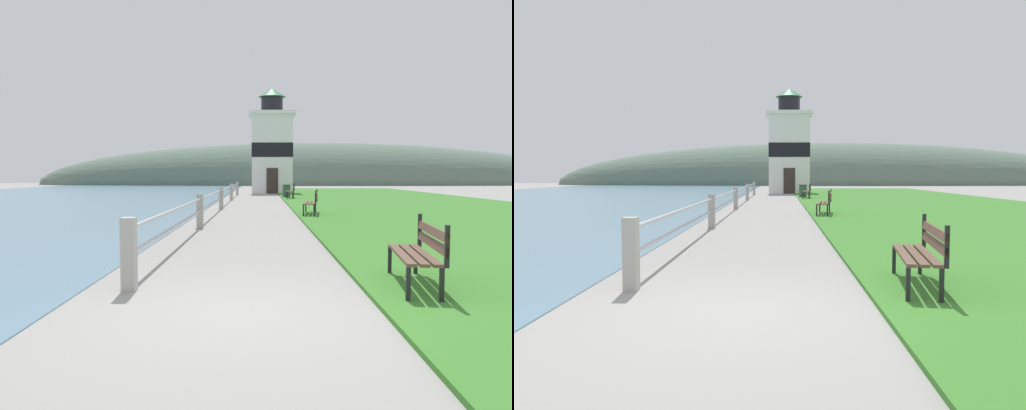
# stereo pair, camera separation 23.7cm
# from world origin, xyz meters

# --- Properties ---
(ground_plane) EXTENTS (160.00, 160.00, 0.00)m
(ground_plane) POSITION_xyz_m (0.00, 0.00, 0.00)
(ground_plane) COLOR gray
(grass_verge) EXTENTS (12.00, 55.52, 0.06)m
(grass_verge) POSITION_xyz_m (7.57, 18.51, 0.03)
(grass_verge) COLOR #387528
(grass_verge) RESTS_ON ground_plane
(seawall_railing) EXTENTS (0.18, 30.64, 0.96)m
(seawall_railing) POSITION_xyz_m (-1.47, 16.23, 0.58)
(seawall_railing) COLOR #A8A399
(seawall_railing) RESTS_ON ground_plane
(park_bench_near) EXTENTS (0.68, 1.73, 0.94)m
(park_bench_near) POSITION_xyz_m (2.32, 1.07, 0.54)
(park_bench_near) COLOR brown
(park_bench_near) RESTS_ON ground_plane
(park_bench_midway) EXTENTS (0.73, 2.04, 0.94)m
(park_bench_midway) POSITION_xyz_m (2.14, 12.87, 0.54)
(park_bench_midway) COLOR brown
(park_bench_midway) RESTS_ON ground_plane
(park_bench_far) EXTENTS (0.63, 1.66, 0.94)m
(park_bench_far) POSITION_xyz_m (2.15, 25.07, 0.54)
(park_bench_far) COLOR brown
(park_bench_far) RESTS_ON ground_plane
(lighthouse) EXTENTS (3.67, 3.67, 8.37)m
(lighthouse) POSITION_xyz_m (1.17, 35.04, 3.64)
(lighthouse) COLOR white
(lighthouse) RESTS_ON ground_plane
(trash_bin) EXTENTS (0.54, 0.54, 0.84)m
(trash_bin) POSITION_xyz_m (1.93, 26.79, 0.42)
(trash_bin) COLOR #2D5138
(trash_bin) RESTS_ON ground_plane
(distant_hillside) EXTENTS (80.00, 16.00, 12.00)m
(distant_hillside) POSITION_xyz_m (8.00, 67.02, 0.00)
(distant_hillside) COLOR #566B5B
(distant_hillside) RESTS_ON ground_plane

